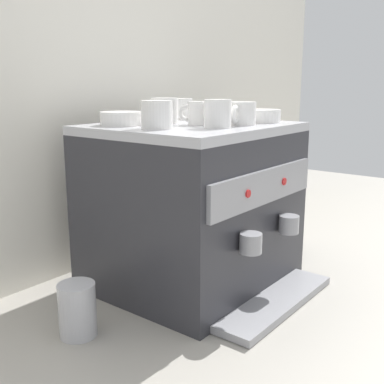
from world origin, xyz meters
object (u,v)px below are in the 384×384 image
object	(u,v)px
ceramic_cup_0	(198,113)
ceramic_bowl_0	(122,119)
ceramic_bowl_2	(213,115)
espresso_machine	(193,205)
milk_pitcher	(77,310)
ceramic_cup_3	(241,113)
coffee_grinder	(271,188)
ceramic_cup_5	(158,115)
ceramic_cup_1	(217,114)
ceramic_bowl_1	(260,116)
ceramic_cup_2	(164,111)
ceramic_cup_4	(181,109)

from	to	relation	value
ceramic_cup_0	ceramic_bowl_0	xyz separation A→B (m)	(-0.14, 0.16, -0.01)
ceramic_cup_0	ceramic_bowl_2	bearing A→B (deg)	16.17
espresso_machine	milk_pitcher	xyz separation A→B (m)	(-0.42, 0.01, -0.17)
ceramic_cup_3	coffee_grinder	world-z (taller)	ceramic_cup_3
espresso_machine	ceramic_cup_5	size ratio (longest dim) A/B	4.89
ceramic_bowl_0	ceramic_bowl_2	xyz separation A→B (m)	(0.26, -0.12, 0.00)
ceramic_cup_1	ceramic_bowl_1	size ratio (longest dim) A/B	0.87
ceramic_cup_0	ceramic_cup_1	bearing A→B (deg)	-112.20
ceramic_cup_1	ceramic_cup_2	bearing A→B (deg)	86.07
espresso_machine	ceramic_cup_4	bearing A→B (deg)	50.37
ceramic_cup_1	ceramic_cup_4	xyz separation A→B (m)	(0.17, 0.26, -0.00)
ceramic_cup_3	ceramic_bowl_0	distance (m)	0.33
ceramic_cup_4	ceramic_bowl_2	size ratio (longest dim) A/B	1.12
ceramic_bowl_2	coffee_grinder	world-z (taller)	ceramic_bowl_2
ceramic_cup_5	ceramic_cup_4	bearing A→B (deg)	29.15
coffee_grinder	ceramic_bowl_1	bearing A→B (deg)	-159.48
ceramic_cup_2	ceramic_cup_1	bearing A→B (deg)	-93.93
ceramic_cup_0	ceramic_cup_4	distance (m)	0.22
ceramic_cup_3	coffee_grinder	xyz separation A→B (m)	(0.39, 0.11, -0.29)
espresso_machine	ceramic_bowl_1	world-z (taller)	ceramic_bowl_1
ceramic_cup_2	ceramic_bowl_2	xyz separation A→B (m)	(0.15, -0.07, -0.02)
ceramic_cup_0	ceramic_cup_2	size ratio (longest dim) A/B	0.82
ceramic_cup_5	ceramic_bowl_1	size ratio (longest dim) A/B	0.97
ceramic_cup_3	coffee_grinder	bearing A→B (deg)	15.72
ceramic_bowl_1	milk_pitcher	world-z (taller)	ceramic_bowl_1
ceramic_cup_4	ceramic_bowl_0	bearing A→B (deg)	-176.92
ceramic_cup_4	coffee_grinder	world-z (taller)	ceramic_cup_4
ceramic_cup_4	milk_pitcher	bearing A→B (deg)	-166.80
ceramic_cup_4	ceramic_cup_3	bearing A→B (deg)	-103.42
ceramic_cup_2	ceramic_cup_4	world-z (taller)	ceramic_cup_2
ceramic_cup_1	ceramic_bowl_0	size ratio (longest dim) A/B	0.90
ceramic_bowl_2	milk_pitcher	bearing A→B (deg)	179.23
ceramic_cup_1	ceramic_bowl_1	bearing A→B (deg)	0.88
ceramic_cup_5	milk_pitcher	world-z (taller)	ceramic_cup_5
ceramic_cup_2	ceramic_bowl_1	distance (m)	0.29
ceramic_cup_2	ceramic_cup_3	world-z (taller)	ceramic_cup_2
ceramic_bowl_0	ceramic_bowl_1	size ratio (longest dim) A/B	0.96
milk_pitcher	ceramic_cup_2	bearing A→B (deg)	8.89
ceramic_cup_1	ceramic_cup_3	bearing A→B (deg)	-2.76
ceramic_cup_0	ceramic_bowl_2	xyz separation A→B (m)	(0.12, 0.04, -0.01)
ceramic_cup_4	milk_pitcher	xyz separation A→B (m)	(-0.54, -0.13, -0.44)
ceramic_cup_5	ceramic_bowl_2	xyz separation A→B (m)	(0.27, 0.02, -0.01)
milk_pitcher	ceramic_bowl_1	bearing A→B (deg)	-12.25
ceramic_cup_4	ceramic_bowl_2	world-z (taller)	ceramic_cup_4
ceramic_bowl_1	ceramic_cup_5	bearing A→B (deg)	163.93
ceramic_bowl_1	coffee_grinder	xyz separation A→B (m)	(0.27, 0.10, -0.28)
espresso_machine	milk_pitcher	world-z (taller)	espresso_machine
ceramic_cup_3	ceramic_cup_5	distance (m)	0.25
espresso_machine	ceramic_cup_4	xyz separation A→B (m)	(0.12, 0.14, 0.27)
ceramic_bowl_0	ceramic_bowl_1	world-z (taller)	same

